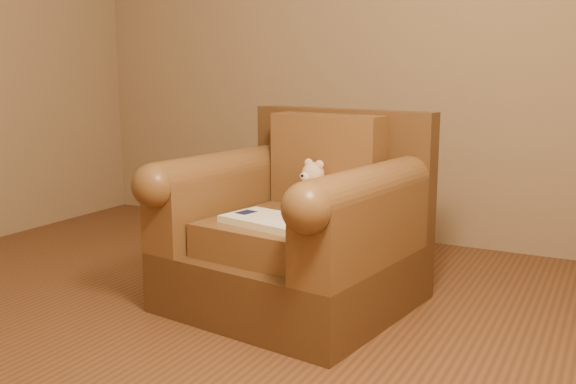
% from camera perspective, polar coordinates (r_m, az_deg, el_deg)
% --- Properties ---
extents(floor, '(4.00, 4.00, 0.00)m').
position_cam_1_polar(floor, '(2.92, -11.23, -12.02)').
color(floor, brown).
rests_on(floor, ground).
extents(armchair, '(1.15, 1.11, 0.92)m').
position_cam_1_polar(armchair, '(3.10, 0.93, -3.49)').
color(armchair, '#4B3019').
rests_on(armchair, floor).
extents(teddy_bear, '(0.19, 0.22, 0.26)m').
position_cam_1_polar(teddy_bear, '(3.12, 1.93, 0.05)').
color(teddy_bear, beige).
rests_on(teddy_bear, armchair).
extents(guidebook, '(0.47, 0.34, 0.03)m').
position_cam_1_polar(guidebook, '(2.87, -1.54, -2.57)').
color(guidebook, beige).
rests_on(guidebook, armchair).
extents(side_table, '(0.42, 0.42, 0.59)m').
position_cam_1_polar(side_table, '(3.07, 6.10, -4.45)').
color(side_table, '#BC8033').
rests_on(side_table, floor).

